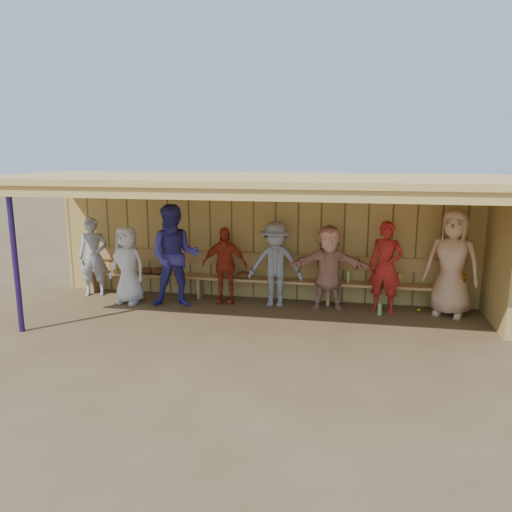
{
  "coord_description": "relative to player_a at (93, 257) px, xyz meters",
  "views": [
    {
      "loc": [
        1.65,
        -8.35,
        2.9
      ],
      "look_at": [
        0.0,
        0.35,
        1.05
      ],
      "focal_mm": 35.0,
      "sensor_mm": 36.0,
      "label": 1
    }
  ],
  "objects": [
    {
      "name": "player_b",
      "position": [
        0.92,
        -0.38,
        -0.05
      ],
      "size": [
        0.81,
        0.6,
        1.52
      ],
      "primitive_type": "imported",
      "rotation": [
        0.0,
        0.0,
        -0.17
      ],
      "color": "silver",
      "rests_on": "ground"
    },
    {
      "name": "bench",
      "position": [
        3.47,
        0.31,
        -0.28
      ],
      "size": [
        7.6,
        0.34,
        0.93
      ],
      "color": "tan",
      "rests_on": "ground"
    },
    {
      "name": "player_f",
      "position": [
        4.76,
        0.0,
        -0.01
      ],
      "size": [
        1.51,
        0.63,
        1.59
      ],
      "primitive_type": "imported",
      "rotation": [
        0.0,
        0.0,
        0.11
      ],
      "color": "#E29A7F",
      "rests_on": "ground"
    },
    {
      "name": "player_e",
      "position": [
        3.76,
        0.0,
        0.0
      ],
      "size": [
        1.05,
        0.61,
        1.62
      ],
      "primitive_type": "imported",
      "rotation": [
        0.0,
        0.0,
        0.01
      ],
      "color": "gray",
      "rests_on": "ground"
    },
    {
      "name": "player_d",
      "position": [
        2.75,
        0.0,
        -0.06
      ],
      "size": [
        0.9,
        0.44,
        1.5
      ],
      "primitive_type": "imported",
      "rotation": [
        0.0,
        0.0,
        0.08
      ],
      "color": "#B1341C",
      "rests_on": "ground"
    },
    {
      "name": "player_h",
      "position": [
        6.93,
        0.0,
        0.16
      ],
      "size": [
        1.09,
        0.89,
        1.93
      ],
      "primitive_type": "imported",
      "rotation": [
        0.0,
        0.0,
        -0.34
      ],
      "color": "tan",
      "rests_on": "ground"
    },
    {
      "name": "player_c",
      "position": [
        1.9,
        -0.41,
        0.17
      ],
      "size": [
        1.09,
        0.93,
        1.95
      ],
      "primitive_type": "imported",
      "rotation": [
        0.0,
        0.0,
        0.22
      ],
      "color": "#393491",
      "rests_on": "ground"
    },
    {
      "name": "dugout_structure",
      "position": [
        3.86,
        -0.12,
        0.89
      ],
      "size": [
        8.8,
        3.2,
        2.5
      ],
      "color": "tan",
      "rests_on": "ground"
    },
    {
      "name": "dugout_equipment",
      "position": [
        2.74,
        0.18,
        -0.32
      ],
      "size": [
        6.27,
        0.62,
        0.8
      ],
      "color": "orange",
      "rests_on": "ground"
    },
    {
      "name": "ground",
      "position": [
        3.47,
        -0.81,
        -0.81
      ],
      "size": [
        90.0,
        90.0,
        0.0
      ],
      "primitive_type": "plane",
      "color": "brown",
      "rests_on": "ground"
    },
    {
      "name": "player_a",
      "position": [
        0.0,
        0.0,
        0.0
      ],
      "size": [
        0.68,
        0.55,
        1.61
      ],
      "primitive_type": "imported",
      "rotation": [
        0.0,
        0.0,
        0.32
      ],
      "color": "#9B99A2",
      "rests_on": "ground"
    },
    {
      "name": "player_g",
      "position": [
        5.79,
        0.0,
        0.04
      ],
      "size": [
        0.7,
        0.56,
        1.68
      ],
      "primitive_type": "imported",
      "rotation": [
        0.0,
        0.0,
        -0.28
      ],
      "color": "red",
      "rests_on": "ground"
    }
  ]
}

